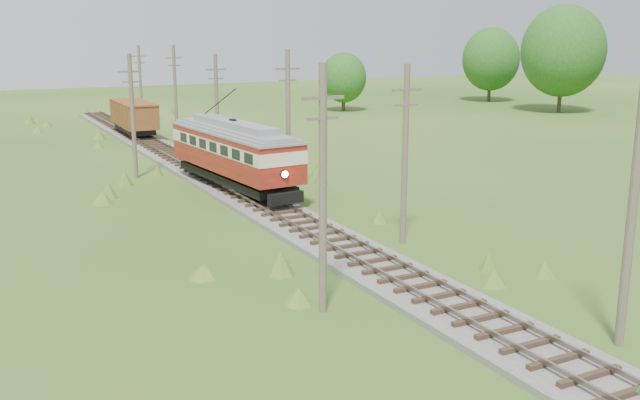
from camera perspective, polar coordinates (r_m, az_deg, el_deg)
railbed_main at (r=47.45m, az=-7.54°, el=1.21°), size 3.60×96.00×0.57m
streetcar at (r=45.43m, az=-6.92°, el=4.04°), size 4.19×13.50×6.12m
gondola at (r=71.77m, az=-14.67°, el=6.55°), size 3.01×8.98×2.97m
gravel_pile at (r=60.88m, az=-8.29°, el=4.16°), size 3.13×3.32×1.14m
utility_pole_r_1 at (r=24.40m, az=23.67°, el=-1.10°), size 0.30×0.30×8.80m
utility_pole_r_2 at (r=33.99m, az=6.82°, el=3.74°), size 1.60×0.30×8.60m
utility_pole_r_3 at (r=45.17m, az=-2.56°, el=6.41°), size 1.60×0.30×9.00m
utility_pole_r_4 at (r=57.14m, az=-8.25°, el=7.41°), size 1.60×0.30×8.40m
utility_pole_r_5 at (r=69.60m, az=-11.50°, el=8.51°), size 1.60×0.30×8.90m
utility_pole_r_6 at (r=82.11m, az=-14.16°, el=8.98°), size 1.60×0.30×8.70m
utility_pole_l_a at (r=25.10m, az=0.23°, el=0.94°), size 1.60×0.30×9.00m
utility_pole_l_b at (r=51.27m, az=-14.76°, el=6.58°), size 1.60×0.30×8.60m
tree_right_4 at (r=97.10m, az=18.88°, el=11.21°), size 10.50×10.50×13.53m
tree_right_5 at (r=110.20m, az=13.51°, el=10.90°), size 8.40×8.40×10.82m
tree_mid_b at (r=93.75m, az=1.90°, el=9.76°), size 5.88×5.88×7.57m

